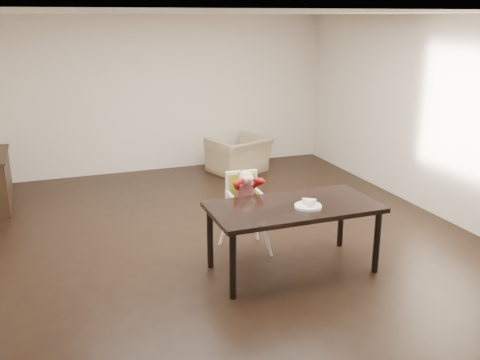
# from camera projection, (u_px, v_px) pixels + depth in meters

# --- Properties ---
(ground) EXTENTS (7.00, 7.00, 0.00)m
(ground) POSITION_uv_depth(u_px,v_px,m) (229.00, 240.00, 6.65)
(ground) COLOR black
(ground) RESTS_ON ground
(room_walls) EXTENTS (6.02, 7.02, 2.71)m
(room_walls) POSITION_uv_depth(u_px,v_px,m) (228.00, 90.00, 6.11)
(room_walls) COLOR beige
(room_walls) RESTS_ON ground
(dining_table) EXTENTS (1.80, 0.90, 0.75)m
(dining_table) POSITION_uv_depth(u_px,v_px,m) (293.00, 212.00, 5.69)
(dining_table) COLOR black
(dining_table) RESTS_ON ground
(high_chair) EXTENTS (0.44, 0.44, 0.99)m
(high_chair) POSITION_uv_depth(u_px,v_px,m) (245.00, 194.00, 6.18)
(high_chair) COLOR white
(high_chair) RESTS_ON ground
(plate) EXTENTS (0.31, 0.31, 0.08)m
(plate) POSITION_uv_depth(u_px,v_px,m) (309.00, 205.00, 5.59)
(plate) COLOR white
(plate) RESTS_ON dining_table
(armchair) EXTENTS (1.11, 0.91, 0.83)m
(armchair) POSITION_uv_depth(u_px,v_px,m) (239.00, 149.00, 9.43)
(armchair) COLOR #978660
(armchair) RESTS_ON ground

